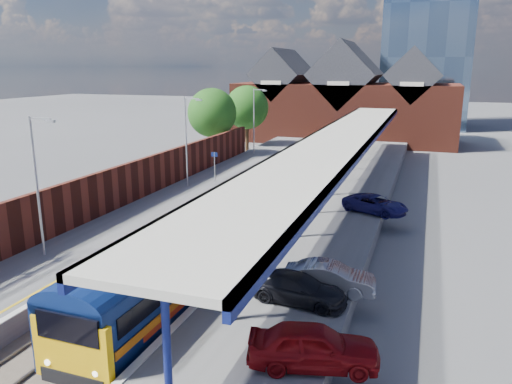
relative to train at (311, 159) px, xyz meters
The scene contains 23 objects.
ground 2.77m from the train, 146.78° to the right, with size 240.00×240.00×0.00m, color #5B5B5E.
ballast_bed 11.27m from the train, 97.75° to the right, with size 6.00×76.00×0.06m, color #473D33.
rails 11.26m from the train, 97.75° to the right, with size 4.51×76.00×0.14m.
left_platform 13.12m from the train, 122.50° to the right, with size 5.00×76.00×1.00m, color #565659.
right_platform 11.98m from the train, 67.68° to the right, with size 6.00×76.00×1.00m, color #565659.
coping_left 11.97m from the train, 112.93° to the right, with size 0.30×76.00×0.05m, color silver.
coping_right 11.16m from the train, 81.42° to the right, with size 0.30×76.00×0.05m, color silver.
yellow_line 12.22m from the train, 115.53° to the right, with size 0.14×76.00×0.01m, color yellow.
train is the anchor object (origin of this frame).
canopy 10.35m from the train, 66.16° to the right, with size 4.50×52.00×4.48m.
lamp_post_b 26.34m from the train, 107.46° to the right, with size 1.48×0.18×7.00m.
lamp_post_c 12.27m from the train, 131.19° to the right, with size 1.48×0.18×7.00m.
lamp_post_d 10.92m from the train, 138.21° to the left, with size 1.48×0.18×7.00m.
platform_sign 9.55m from the train, 132.94° to the right, with size 0.55×0.08×2.50m.
brick_wall 19.91m from the train, 118.81° to the right, with size 0.35×50.00×3.86m.
station_building 27.27m from the train, 93.16° to the left, with size 30.00×12.12×13.78m.
glass_tower 52.94m from the train, 80.16° to the left, with size 14.20×14.20×40.30m.
tree_near 13.23m from the train, 157.41° to the left, with size 5.20×5.20×8.10m.
tree_far 17.18m from the train, 129.99° to the left, with size 5.20×5.20×8.10m.
parked_car_red 30.78m from the train, 76.84° to the right, with size 1.68×4.17×1.42m, color maroon.
parked_car_silver 25.28m from the train, 75.23° to the right, with size 1.35×3.86×1.27m, color #A3A2A7.
parked_car_dark 26.35m from the train, 78.13° to the right, with size 1.64×4.04×1.17m, color black.
parked_car_blue 13.74m from the train, 59.31° to the right, with size 1.96×4.24×1.18m, color navy.
Camera 1 is at (11.40, -12.88, 10.27)m, focal length 35.00 mm.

